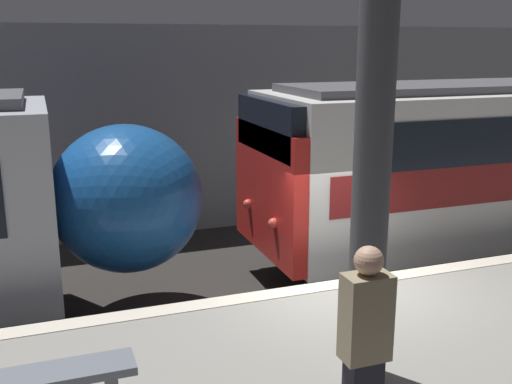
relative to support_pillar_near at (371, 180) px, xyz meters
name	(u,v)px	position (x,y,z in m)	size (l,w,h in m)	color
ground_plane	(335,352)	(0.92, 2.30, -3.16)	(120.00, 120.00, 0.00)	#282623
station_rear_barrier	(212,130)	(0.92, 8.84, -0.75)	(50.00, 0.15, 4.83)	gray
support_pillar_near	(371,180)	(0.00, 0.00, 0.00)	(0.36, 0.36, 4.05)	#47474C
person_walking	(365,345)	(-0.60, -1.01, -1.08)	(0.38, 0.24, 1.77)	black
platform_bench	(50,383)	(-3.00, 0.31, -1.69)	(1.50, 0.40, 0.45)	slate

